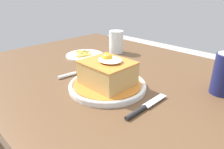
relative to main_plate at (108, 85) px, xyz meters
name	(u,v)px	position (x,y,z in m)	size (l,w,h in m)	color
dining_table	(141,109)	(0.06, 0.10, -0.11)	(1.43, 0.84, 0.73)	brown
main_plate	(108,85)	(0.00, 0.00, 0.00)	(0.24, 0.24, 0.02)	white
sandwich_meal	(108,74)	(0.00, 0.00, 0.04)	(0.21, 0.21, 0.10)	orange
fork	(73,74)	(-0.16, -0.02, 0.00)	(0.03, 0.14, 0.01)	silver
knife	(142,109)	(0.16, -0.03, 0.00)	(0.02, 0.17, 0.01)	#262628
drinking_glass	(116,43)	(-0.25, 0.30, 0.04)	(0.07, 0.07, 0.10)	silver
side_plate_fries	(85,55)	(-0.31, 0.15, 0.00)	(0.17, 0.17, 0.02)	white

